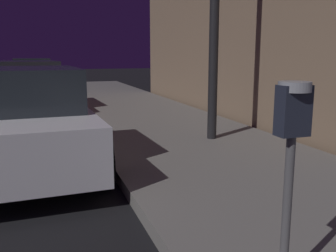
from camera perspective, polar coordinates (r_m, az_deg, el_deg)
The scene contains 5 objects.
sidewalk at distance 3.94m, azimuth 22.23°, elevation -12.88°, with size 3.20×36.00×0.15m, color slate.
parking_meter at distance 2.33m, azimuth 18.26°, elevation -1.28°, with size 0.19×0.19×1.30m.
car_white at distance 5.67m, azimuth -21.62°, elevation 0.86°, with size 2.13×4.15×1.43m.
car_red at distance 11.23m, azimuth -20.44°, elevation 5.60°, with size 2.19×4.38×1.43m.
car_green at distance 18.12m, azimuth -19.98°, elevation 7.35°, with size 2.10×4.29×1.43m.
Camera 1 is at (3.15, -2.68, 1.61)m, focal length 40.12 mm.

